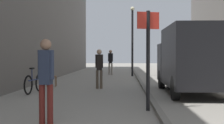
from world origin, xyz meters
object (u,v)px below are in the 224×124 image
object	(u,v)px
pedestrian_main_foreground	(110,60)
street_sign_post	(148,51)
bicycle_leaning	(34,83)
pedestrian_mid_block	(46,75)
pedestrian_far_crossing	(99,66)
delivery_van	(193,59)
lamp_post	(132,37)
cafe_chair_near_window	(50,75)

from	to	relation	value
pedestrian_main_foreground	street_sign_post	bearing A→B (deg)	-88.24
street_sign_post	bicycle_leaning	xyz separation A→B (m)	(-4.05, 3.54, -1.16)
pedestrian_main_foreground	pedestrian_mid_block	world-z (taller)	pedestrian_main_foreground
pedestrian_far_crossing	delivery_van	world-z (taller)	delivery_van
delivery_van	lamp_post	distance (m)	9.86
bicycle_leaning	cafe_chair_near_window	world-z (taller)	bicycle_leaning
pedestrian_main_foreground	pedestrian_mid_block	size ratio (longest dim) A/B	1.02
pedestrian_far_crossing	street_sign_post	bearing A→B (deg)	-81.67
pedestrian_far_crossing	street_sign_post	world-z (taller)	street_sign_post
delivery_van	cafe_chair_near_window	world-z (taller)	delivery_van
pedestrian_mid_block	street_sign_post	size ratio (longest dim) A/B	0.69
cafe_chair_near_window	lamp_post	bearing A→B (deg)	145.46
lamp_post	pedestrian_far_crossing	bearing A→B (deg)	-101.70
lamp_post	cafe_chair_near_window	distance (m)	8.45
pedestrian_mid_block	bicycle_leaning	world-z (taller)	pedestrian_mid_block
delivery_van	pedestrian_main_foreground	bearing A→B (deg)	107.52
pedestrian_mid_block	delivery_van	bearing A→B (deg)	-120.81
street_sign_post	lamp_post	world-z (taller)	lamp_post
pedestrian_far_crossing	cafe_chair_near_window	distance (m)	2.52
pedestrian_main_foreground	pedestrian_far_crossing	distance (m)	9.44
pedestrian_main_foreground	pedestrian_far_crossing	bearing A→B (deg)	-95.00
pedestrian_mid_block	pedestrian_far_crossing	world-z (taller)	pedestrian_mid_block
lamp_post	delivery_van	bearing A→B (deg)	-78.25
pedestrian_main_foreground	cafe_chair_near_window	world-z (taller)	pedestrian_main_foreground
delivery_van	cafe_chair_near_window	distance (m)	6.51
bicycle_leaning	street_sign_post	bearing A→B (deg)	-34.63
pedestrian_far_crossing	lamp_post	distance (m)	8.27
delivery_van	bicycle_leaning	world-z (taller)	delivery_van
pedestrian_far_crossing	delivery_van	xyz separation A→B (m)	(3.63, -1.64, 0.34)
delivery_van	bicycle_leaning	bearing A→B (deg)	179.91
street_sign_post	cafe_chair_near_window	bearing A→B (deg)	-72.10
pedestrian_main_foreground	pedestrian_mid_block	xyz separation A→B (m)	(-0.62, -16.35, -0.02)
pedestrian_main_foreground	street_sign_post	distance (m)	14.74
pedestrian_mid_block	cafe_chair_near_window	bearing A→B (deg)	-69.22
pedestrian_far_crossing	street_sign_post	distance (m)	5.49
pedestrian_main_foreground	delivery_van	size ratio (longest dim) A/B	0.36
pedestrian_far_crossing	pedestrian_mid_block	bearing A→B (deg)	-104.31
lamp_post	street_sign_post	bearing A→B (deg)	-89.75
pedestrian_main_foreground	street_sign_post	world-z (taller)	street_sign_post
pedestrian_mid_block	lamp_post	bearing A→B (deg)	-90.78
street_sign_post	pedestrian_main_foreground	bearing A→B (deg)	-99.79
lamp_post	bicycle_leaning	distance (m)	10.64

